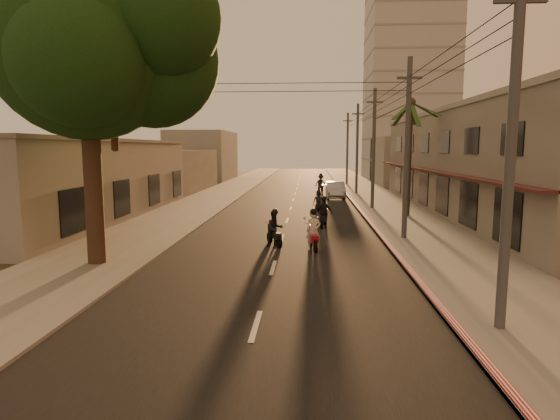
{
  "coord_description": "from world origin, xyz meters",
  "views": [
    {
      "loc": [
        1.34,
        -15.64,
        4.61
      ],
      "look_at": [
        -0.13,
        8.47,
        1.42
      ],
      "focal_mm": 30.0,
      "sensor_mm": 36.0,
      "label": 1
    }
  ],
  "objects_px": {
    "palm_tree": "(411,109)",
    "scooter_mid_a": "(275,229)",
    "parked_car": "(335,190)",
    "scooter_red": "(313,232)",
    "scooter_mid_b": "(324,213)",
    "scooter_far_b": "(321,183)",
    "scooter_far_a": "(318,202)",
    "broadleaf_tree": "(98,45)"
  },
  "relations": [
    {
      "from": "palm_tree",
      "to": "scooter_mid_a",
      "type": "height_order",
      "value": "palm_tree"
    },
    {
      "from": "palm_tree",
      "to": "parked_car",
      "type": "relative_size",
      "value": 1.75
    },
    {
      "from": "scooter_red",
      "to": "parked_car",
      "type": "bearing_deg",
      "value": 75.8
    },
    {
      "from": "scooter_red",
      "to": "scooter_mid_b",
      "type": "height_order",
      "value": "scooter_red"
    },
    {
      "from": "scooter_red",
      "to": "scooter_far_b",
      "type": "bearing_deg",
      "value": 79.45
    },
    {
      "from": "scooter_far_a",
      "to": "scooter_red",
      "type": "bearing_deg",
      "value": -89.72
    },
    {
      "from": "scooter_mid_b",
      "to": "scooter_far_b",
      "type": "relative_size",
      "value": 0.94
    },
    {
      "from": "scooter_far_a",
      "to": "scooter_far_b",
      "type": "relative_size",
      "value": 0.85
    },
    {
      "from": "parked_car",
      "to": "scooter_far_a",
      "type": "bearing_deg",
      "value": -101.37
    },
    {
      "from": "scooter_red",
      "to": "scooter_mid_a",
      "type": "relative_size",
      "value": 1.09
    },
    {
      "from": "broadleaf_tree",
      "to": "scooter_mid_b",
      "type": "height_order",
      "value": "broadleaf_tree"
    },
    {
      "from": "scooter_mid_a",
      "to": "scooter_far_a",
      "type": "xyz_separation_m",
      "value": [
        2.31,
        12.17,
        -0.08
      ]
    },
    {
      "from": "scooter_red",
      "to": "scooter_far_b",
      "type": "distance_m",
      "value": 28.88
    },
    {
      "from": "scooter_mid_b",
      "to": "parked_car",
      "type": "relative_size",
      "value": 0.4
    },
    {
      "from": "broadleaf_tree",
      "to": "scooter_mid_b",
      "type": "relative_size",
      "value": 6.45
    },
    {
      "from": "broadleaf_tree",
      "to": "parked_car",
      "type": "bearing_deg",
      "value": 67.74
    },
    {
      "from": "scooter_far_b",
      "to": "scooter_mid_b",
      "type": "bearing_deg",
      "value": -102.94
    },
    {
      "from": "scooter_far_a",
      "to": "parked_car",
      "type": "height_order",
      "value": "scooter_far_a"
    },
    {
      "from": "palm_tree",
      "to": "scooter_mid_a",
      "type": "bearing_deg",
      "value": -129.67
    },
    {
      "from": "scooter_red",
      "to": "scooter_far_a",
      "type": "relative_size",
      "value": 1.16
    },
    {
      "from": "scooter_red",
      "to": "palm_tree",
      "type": "bearing_deg",
      "value": 50.55
    },
    {
      "from": "scooter_mid_a",
      "to": "scooter_far_b",
      "type": "relative_size",
      "value": 0.9
    },
    {
      "from": "palm_tree",
      "to": "scooter_mid_b",
      "type": "relative_size",
      "value": 4.37
    },
    {
      "from": "scooter_red",
      "to": "parked_car",
      "type": "distance_m",
      "value": 22.46
    },
    {
      "from": "palm_tree",
      "to": "scooter_far_a",
      "type": "bearing_deg",
      "value": 159.21
    },
    {
      "from": "scooter_red",
      "to": "scooter_mid_b",
      "type": "bearing_deg",
      "value": 75.43
    },
    {
      "from": "palm_tree",
      "to": "scooter_far_a",
      "type": "height_order",
      "value": "palm_tree"
    },
    {
      "from": "scooter_mid_a",
      "to": "scooter_red",
      "type": "bearing_deg",
      "value": -47.91
    },
    {
      "from": "broadleaf_tree",
      "to": "scooter_far_a",
      "type": "bearing_deg",
      "value": 61.64
    },
    {
      "from": "palm_tree",
      "to": "scooter_far_b",
      "type": "xyz_separation_m",
      "value": [
        -5.35,
        18.19,
        -6.24
      ]
    },
    {
      "from": "scooter_mid_a",
      "to": "parked_car",
      "type": "relative_size",
      "value": 0.38
    },
    {
      "from": "scooter_mid_a",
      "to": "scooter_mid_b",
      "type": "bearing_deg",
      "value": 40.17
    },
    {
      "from": "scooter_mid_b",
      "to": "scooter_far_a",
      "type": "distance_m",
      "value": 6.74
    },
    {
      "from": "scooter_mid_b",
      "to": "scooter_far_b",
      "type": "bearing_deg",
      "value": 99.11
    },
    {
      "from": "palm_tree",
      "to": "scooter_mid_a",
      "type": "distance_m",
      "value": 14.36
    },
    {
      "from": "broadleaf_tree",
      "to": "parked_car",
      "type": "relative_size",
      "value": 2.58
    },
    {
      "from": "scooter_mid_a",
      "to": "parked_car",
      "type": "distance_m",
      "value": 21.98
    },
    {
      "from": "broadleaf_tree",
      "to": "scooter_mid_b",
      "type": "bearing_deg",
      "value": 46.59
    },
    {
      "from": "scooter_far_b",
      "to": "scooter_far_a",
      "type": "bearing_deg",
      "value": -103.97
    },
    {
      "from": "scooter_mid_a",
      "to": "scooter_mid_b",
      "type": "relative_size",
      "value": 0.95
    },
    {
      "from": "scooter_mid_a",
      "to": "scooter_mid_b",
      "type": "height_order",
      "value": "scooter_mid_b"
    },
    {
      "from": "scooter_mid_a",
      "to": "scooter_far_b",
      "type": "distance_m",
      "value": 28.26
    }
  ]
}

